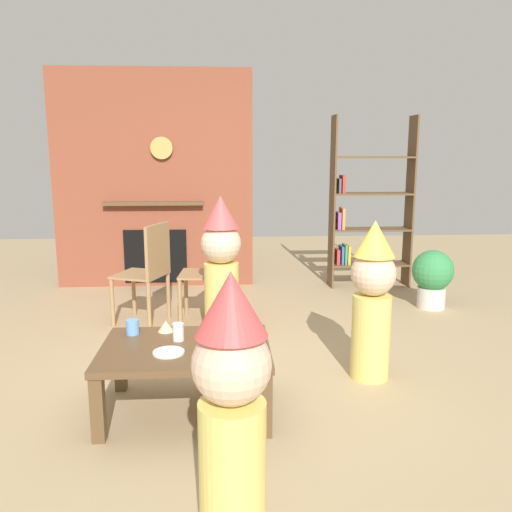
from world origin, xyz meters
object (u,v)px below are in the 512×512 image
(paper_plate_front, at_px, (242,353))
(potted_plant_tall, at_px, (432,276))
(paper_cup_center, at_px, (133,327))
(child_in_pink, at_px, (372,296))
(paper_cup_near_left, at_px, (254,326))
(dining_chair_middle, at_px, (213,266))
(child_with_cone_hat, at_px, (232,405))
(coffee_table, at_px, (186,356))
(dining_chair_left, at_px, (149,268))
(paper_cup_far_left, at_px, (178,332))
(paper_plate_rear, at_px, (169,352))
(birthday_cake_slice, at_px, (166,326))
(child_by_the_chairs, at_px, (221,264))
(bookshelf, at_px, (365,211))
(paper_cup_far_right, at_px, (206,346))
(paper_cup_near_right, at_px, (241,332))

(paper_plate_front, height_order, potted_plant_tall, potted_plant_tall)
(paper_cup_center, distance_m, child_in_pink, 1.56)
(paper_cup_near_left, bearing_deg, dining_chair_middle, 100.55)
(paper_plate_front, height_order, child_with_cone_hat, child_with_cone_hat)
(coffee_table, distance_m, dining_chair_left, 1.73)
(dining_chair_middle, distance_m, potted_plant_tall, 2.16)
(paper_cup_far_left, xyz_separation_m, paper_plate_rear, (-0.04, -0.21, -0.05))
(birthday_cake_slice, xyz_separation_m, child_by_the_chairs, (0.35, 1.00, 0.18))
(bookshelf, distance_m, paper_plate_rear, 3.60)
(child_with_cone_hat, distance_m, child_by_the_chairs, 2.35)
(coffee_table, xyz_separation_m, paper_cup_near_left, (0.41, 0.19, 0.11))
(paper_cup_far_left, bearing_deg, paper_cup_near_left, 11.80)
(dining_chair_middle, bearing_deg, dining_chair_left, 6.27)
(bookshelf, bearing_deg, paper_cup_far_right, -119.09)
(bookshelf, height_order, dining_chair_left, bookshelf)
(dining_chair_middle, bearing_deg, birthday_cake_slice, 83.63)
(paper_cup_near_right, bearing_deg, child_with_cone_hat, -93.68)
(bookshelf, height_order, dining_chair_middle, bookshelf)
(child_by_the_chairs, bearing_deg, dining_chair_left, -113.27)
(coffee_table, bearing_deg, child_by_the_chairs, 80.69)
(paper_cup_far_right, xyz_separation_m, dining_chair_left, (-0.56, 1.81, 0.06))
(dining_chair_left, relative_size, potted_plant_tall, 1.57)
(paper_cup_far_right, bearing_deg, child_by_the_chairs, 86.64)
(birthday_cake_slice, height_order, dining_chair_middle, dining_chair_middle)
(child_by_the_chairs, bearing_deg, dining_chair_middle, -160.45)
(paper_cup_center, xyz_separation_m, dining_chair_left, (-0.09, 1.45, 0.06))
(birthday_cake_slice, xyz_separation_m, dining_chair_left, (-0.29, 1.40, 0.07))
(coffee_table, height_order, paper_plate_front, paper_plate_front)
(child_by_the_chairs, bearing_deg, paper_plate_rear, -2.74)
(coffee_table, xyz_separation_m, paper_plate_front, (0.33, -0.15, 0.07))
(paper_plate_front, bearing_deg, dining_chair_left, 112.59)
(paper_cup_far_right, bearing_deg, paper_cup_near_right, 49.24)
(paper_cup_near_right, distance_m, child_with_cone_hat, 1.20)
(paper_plate_front, height_order, birthday_cake_slice, birthday_cake_slice)
(paper_plate_rear, bearing_deg, paper_cup_near_left, 31.32)
(bookshelf, xyz_separation_m, coffee_table, (-1.82, -2.91, -0.51))
(child_by_the_chairs, relative_size, dining_chair_left, 1.30)
(paper_cup_near_left, xyz_separation_m, paper_cup_far_right, (-0.28, -0.33, 0.00))
(paper_cup_center, relative_size, dining_chair_middle, 0.10)
(paper_cup_near_left, relative_size, paper_plate_rear, 0.53)
(child_with_cone_hat, height_order, child_in_pink, child_with_cone_hat)
(coffee_table, xyz_separation_m, potted_plant_tall, (2.26, 1.99, -0.02))
(child_in_pink, bearing_deg, dining_chair_left, -56.15)
(paper_cup_far_left, height_order, dining_chair_left, dining_chair_left)
(paper_cup_far_left, bearing_deg, paper_cup_center, 156.37)
(paper_cup_near_right, relative_size, dining_chair_middle, 0.10)
(paper_plate_front, xyz_separation_m, potted_plant_tall, (1.94, 2.14, -0.09))
(paper_plate_rear, relative_size, child_with_cone_hat, 0.16)
(paper_cup_far_right, relative_size, paper_plate_rear, 0.54)
(child_by_the_chairs, bearing_deg, paper_cup_far_right, 5.95)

